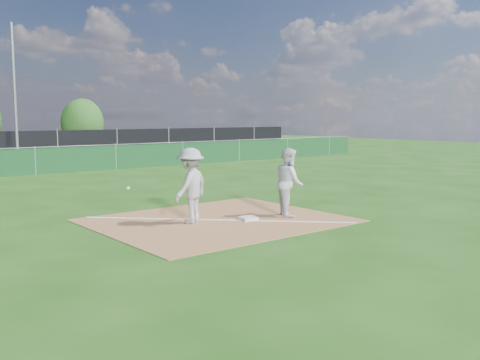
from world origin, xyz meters
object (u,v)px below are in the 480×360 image
(play_at_first, at_px, (191,186))
(runner, at_px, (289,182))
(first_base, at_px, (248,218))
(car_right, at_px, (24,146))
(tree_right, at_px, (82,123))
(light_pole, at_px, (15,93))

(play_at_first, distance_m, runner, 2.74)
(first_base, bearing_deg, runner, -7.12)
(first_base, xyz_separation_m, car_right, (2.60, 26.52, 0.62))
(play_at_first, height_order, car_right, play_at_first)
(play_at_first, relative_size, tree_right, 0.60)
(first_base, bearing_deg, tree_right, 74.19)
(first_base, height_order, tree_right, tree_right)
(car_right, xyz_separation_m, tree_right, (6.62, 6.02, 1.44))
(first_base, distance_m, runner, 1.56)
(tree_right, bearing_deg, first_base, -105.81)
(play_at_first, relative_size, car_right, 0.53)
(first_base, distance_m, car_right, 26.65)
(light_pole, height_order, runner, light_pole)
(light_pole, height_order, play_at_first, light_pole)
(tree_right, bearing_deg, runner, -103.62)
(light_pole, xyz_separation_m, car_right, (1.71, 4.33, -3.32))
(car_right, height_order, tree_right, tree_right)
(play_at_first, relative_size, runner, 1.34)
(play_at_first, xyz_separation_m, tree_right, (10.54, 31.89, 1.17))
(runner, relative_size, car_right, 0.40)
(runner, distance_m, tree_right, 33.66)
(first_base, relative_size, play_at_first, 0.16)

